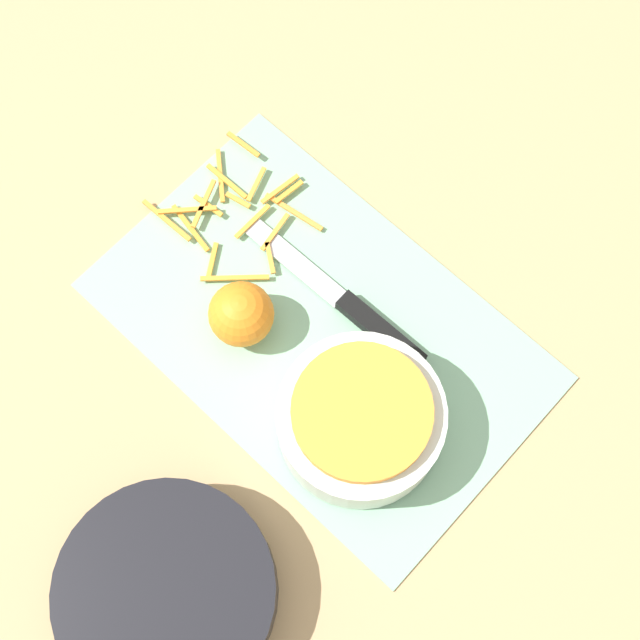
% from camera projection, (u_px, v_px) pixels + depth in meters
% --- Properties ---
extents(ground_plane, '(4.00, 4.00, 0.00)m').
position_uv_depth(ground_plane, '(320.00, 331.00, 0.93)').
color(ground_plane, tan).
extents(cutting_board, '(0.45, 0.29, 0.01)m').
position_uv_depth(cutting_board, '(320.00, 330.00, 0.92)').
color(cutting_board, '#84B793').
rests_on(cutting_board, ground_plane).
extents(bowl_speckled, '(0.16, 0.16, 0.08)m').
position_uv_depth(bowl_speckled, '(360.00, 420.00, 0.85)').
color(bowl_speckled, silver).
rests_on(bowl_speckled, cutting_board).
extents(bowl_dark, '(0.20, 0.20, 0.05)m').
position_uv_depth(bowl_dark, '(168.00, 592.00, 0.81)').
color(bowl_dark, black).
rests_on(bowl_dark, ground_plane).
extents(knife, '(0.24, 0.03, 0.02)m').
position_uv_depth(knife, '(363.00, 317.00, 0.92)').
color(knife, black).
rests_on(knife, cutting_board).
extents(orange_left, '(0.07, 0.07, 0.07)m').
position_uv_depth(orange_left, '(241.00, 314.00, 0.89)').
color(orange_left, orange).
rests_on(orange_left, cutting_board).
extents(peel_pile, '(0.16, 0.16, 0.01)m').
position_uv_depth(peel_pile, '(233.00, 212.00, 0.96)').
color(peel_pile, orange).
rests_on(peel_pile, cutting_board).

